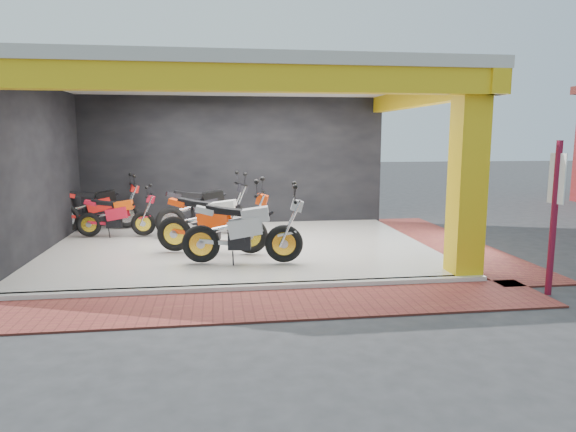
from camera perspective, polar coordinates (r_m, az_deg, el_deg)
ground at (r=9.27m, az=-4.78°, el=-6.44°), size 80.00×80.00×0.00m
showroom_floor at (r=11.20m, az=-5.36°, el=-3.52°), size 8.00×6.00×0.10m
showroom_ceiling at (r=11.01m, az=-5.63°, el=14.84°), size 8.40×6.40×0.20m
back_wall at (r=14.06m, az=-6.05°, el=5.96°), size 8.20×0.20×3.50m
left_wall at (r=11.54m, az=-26.34°, el=4.50°), size 0.20×6.20×3.50m
corner_column at (r=9.24m, az=19.33°, el=4.07°), size 0.50×0.50×3.50m
header_beam_front at (r=8.00m, az=-4.67°, el=15.01°), size 8.40×0.30×0.40m
header_beam_right at (r=11.85m, az=14.62°, el=12.72°), size 0.30×6.40×0.40m
floor_kerb at (r=8.28m, az=-4.38°, el=-7.94°), size 8.00×0.20×0.10m
paver_front at (r=7.55m, az=-4.00°, el=-9.89°), size 9.00×1.40×0.03m
paver_right at (r=12.38m, az=17.46°, el=-2.88°), size 1.40×7.00×0.03m
signpost at (r=8.78m, az=27.48°, el=0.42°), size 0.10×0.33×2.38m
moto_hero at (r=10.18m, az=-4.25°, el=-0.25°), size 2.56×1.48×1.47m
moto_row_a at (r=9.42m, az=-0.45°, el=-1.05°), size 2.45×1.16×1.44m
moto_row_b at (r=12.51m, az=-6.07°, el=1.34°), size 2.50×1.46×1.44m
moto_row_c at (r=12.51m, az=-15.83°, el=0.44°), size 1.95×0.81×1.17m
moto_row_d at (r=13.73m, az=-17.56°, el=1.45°), size 2.35×1.46×1.35m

